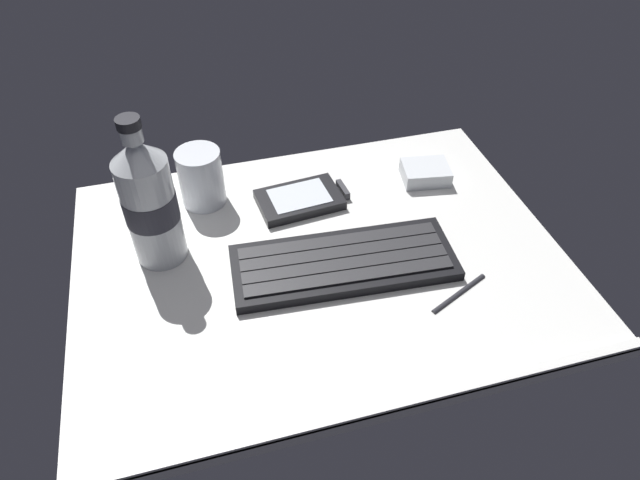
% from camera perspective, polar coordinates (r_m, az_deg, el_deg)
% --- Properties ---
extents(ground_plane, '(0.64, 0.48, 0.03)m').
position_cam_1_polar(ground_plane, '(0.76, 0.05, -2.31)').
color(ground_plane, silver).
extents(keyboard, '(0.30, 0.13, 0.02)m').
position_cam_1_polar(keyboard, '(0.73, 2.41, -2.25)').
color(keyboard, black).
rests_on(keyboard, ground_plane).
extents(handheld_device, '(0.13, 0.09, 0.02)m').
position_cam_1_polar(handheld_device, '(0.83, -1.65, 4.20)').
color(handheld_device, black).
rests_on(handheld_device, ground_plane).
extents(juice_cup, '(0.06, 0.06, 0.09)m').
position_cam_1_polar(juice_cup, '(0.83, -11.90, 6.01)').
color(juice_cup, silver).
rests_on(juice_cup, ground_plane).
extents(water_bottle, '(0.07, 0.07, 0.21)m').
position_cam_1_polar(water_bottle, '(0.73, -16.87, 3.70)').
color(water_bottle, silver).
rests_on(water_bottle, ground_plane).
extents(charger_block, '(0.08, 0.07, 0.02)m').
position_cam_1_polar(charger_block, '(0.89, 10.61, 6.70)').
color(charger_block, silver).
rests_on(charger_block, ground_plane).
extents(stylus_pen, '(0.09, 0.05, 0.01)m').
position_cam_1_polar(stylus_pen, '(0.73, 13.91, -5.14)').
color(stylus_pen, '#26262B').
rests_on(stylus_pen, ground_plane).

